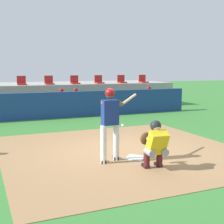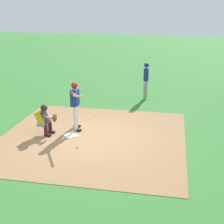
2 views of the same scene
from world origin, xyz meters
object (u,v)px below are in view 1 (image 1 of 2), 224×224
object	(u,v)px
catcher_crouched	(155,143)
stadium_seat_4	(49,82)
dugout_player_2	(77,101)
stadium_seat_3	(22,82)
batter_at_plate	(111,120)
stadium_seat_8	(143,80)
dugout_player_1	(62,101)
stadium_seat_6	(99,81)
home_plate	(135,158)
dugout_player_3	(150,98)
stadium_seat_7	(122,81)
stadium_seat_5	(75,82)

from	to	relation	value
catcher_crouched	stadium_seat_4	world-z (taller)	stadium_seat_4
dugout_player_2	stadium_seat_3	bearing A→B (deg)	139.27
batter_at_plate	dugout_player_2	size ratio (longest dim) A/B	1.39
stadium_seat_8	dugout_player_1	bearing A→B (deg)	-159.98
stadium_seat_6	home_plate	bearing A→B (deg)	-105.84
dugout_player_3	stadium_seat_4	bearing A→B (deg)	158.23
home_plate	stadium_seat_8	distance (m)	11.80
stadium_seat_7	home_plate	bearing A→B (deg)	-113.06
stadium_seat_5	stadium_seat_6	bearing A→B (deg)	0.00
catcher_crouched	dugout_player_1	xyz separation A→B (m)	(0.18, 9.06, 0.07)
dugout_player_1	stadium_seat_6	xyz separation A→B (m)	(2.70, 2.03, 0.86)
stadium_seat_6	stadium_seat_8	bearing A→B (deg)	0.00
stadium_seat_6	catcher_crouched	bearing A→B (deg)	-104.53
dugout_player_1	stadium_seat_7	world-z (taller)	stadium_seat_7
batter_at_plate	stadium_seat_4	xyz separation A→B (m)	(0.67, 10.18, 0.50)
stadium_seat_5	catcher_crouched	bearing A→B (deg)	-97.36
dugout_player_3	stadium_seat_4	distance (m)	5.55
stadium_seat_4	stadium_seat_5	bearing A→B (deg)	0.00
stadium_seat_3	stadium_seat_4	distance (m)	1.44
stadium_seat_6	stadium_seat_5	bearing A→B (deg)	180.00
home_plate	stadium_seat_7	size ratio (longest dim) A/B	0.92
catcher_crouched	dugout_player_1	bearing A→B (deg)	88.86
stadium_seat_3	stadium_seat_8	world-z (taller)	same
catcher_crouched	dugout_player_1	distance (m)	9.07
stadium_seat_6	stadium_seat_8	distance (m)	2.89
home_plate	dugout_player_2	bearing A→B (deg)	83.57
home_plate	stadium_seat_4	bearing A→B (deg)	90.00
dugout_player_2	stadium_seat_3	world-z (taller)	stadium_seat_3
stadium_seat_3	stadium_seat_5	bearing A→B (deg)	0.00
dugout_player_2	stadium_seat_6	world-z (taller)	stadium_seat_6
stadium_seat_3	stadium_seat_7	world-z (taller)	same
catcher_crouched	home_plate	bearing A→B (deg)	90.74
dugout_player_3	stadium_seat_6	size ratio (longest dim) A/B	2.71
dugout_player_2	stadium_seat_6	bearing A→B (deg)	45.92
stadium_seat_5	stadium_seat_3	bearing A→B (deg)	180.00
home_plate	stadium_seat_3	world-z (taller)	stadium_seat_3
batter_at_plate	stadium_seat_5	world-z (taller)	stadium_seat_5
catcher_crouched	dugout_player_3	bearing A→B (deg)	60.72
dugout_player_3	stadium_seat_6	distance (m)	3.12
stadium_seat_8	stadium_seat_7	bearing A→B (deg)	180.00
stadium_seat_3	stadium_seat_8	size ratio (longest dim) A/B	1.00
stadium_seat_7	batter_at_plate	bearing A→B (deg)	-116.19
stadium_seat_8	batter_at_plate	bearing A→B (deg)	-122.36
batter_at_plate	catcher_crouched	distance (m)	1.22
dugout_player_3	stadium_seat_6	world-z (taller)	stadium_seat_6
batter_at_plate	stadium_seat_6	bearing A→B (deg)	70.71
stadium_seat_5	stadium_seat_8	world-z (taller)	same
dugout_player_2	stadium_seat_7	xyz separation A→B (m)	(3.41, 2.03, 0.86)
home_plate	dugout_player_2	distance (m)	8.22
dugout_player_3	dugout_player_2	bearing A→B (deg)	180.00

